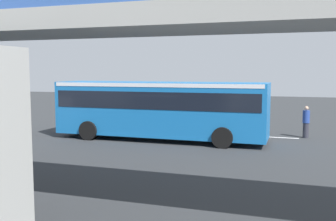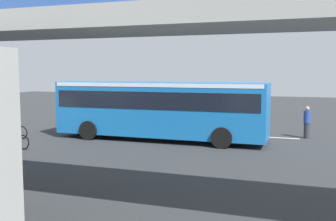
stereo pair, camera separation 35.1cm
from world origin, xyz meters
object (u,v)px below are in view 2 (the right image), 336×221
bicycle_red (1,145)px  bicycle_green (14,132)px  pedestrian (307,123)px  city_bus (160,105)px  traffic_sign (211,101)px  bicycle_orange (14,141)px

bicycle_red → bicycle_green: same height
pedestrian → city_bus: bearing=22.4°
city_bus → bicycle_green: bearing=16.1°
pedestrian → bicycle_red: bearing=33.7°
city_bus → bicycle_red: bearing=45.4°
city_bus → bicycle_green: size_ratio=6.52×
traffic_sign → bicycle_green: bearing=33.9°
bicycle_green → traffic_sign: 11.78m
bicycle_red → bicycle_orange: size_ratio=1.00×
bicycle_green → traffic_sign: size_ratio=0.63×
bicycle_orange → pedestrian: size_ratio=0.99×
city_bus → bicycle_green: (7.82, 2.26, -1.51)m
city_bus → traffic_sign: bearing=-113.7°
bicycle_red → pedestrian: 15.93m
bicycle_red → pedestrian: pedestrian is taller
pedestrian → traffic_sign: 5.93m
bicycle_orange → city_bus: bearing=-140.8°
bicycle_orange → bicycle_green: bearing=-49.6°
city_bus → bicycle_orange: (5.76, 4.69, -1.51)m
bicycle_orange → pedestrian: 15.50m
bicycle_red → traffic_sign: traffic_sign is taller
city_bus → bicycle_red: size_ratio=6.52×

